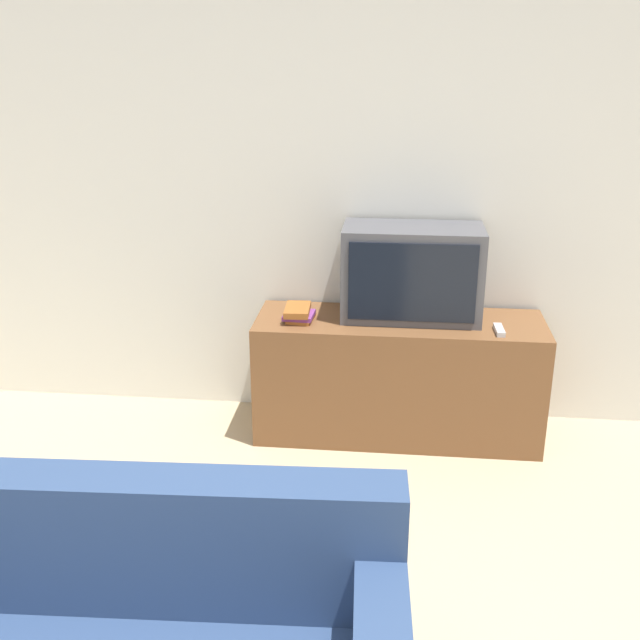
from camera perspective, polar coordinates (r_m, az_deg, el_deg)
wall_back at (r=3.93m, az=1.05°, el=10.75°), size 9.00×0.06×2.60m
tv_stand at (r=3.93m, az=5.95°, el=-4.36°), size 1.46×0.47×0.64m
television at (r=3.79m, az=7.01°, el=3.61°), size 0.70×0.36×0.47m
book_stack at (r=3.78m, az=-1.64°, el=0.52°), size 0.16×0.21×0.07m
remote_on_stand at (r=3.73m, az=13.50°, el=-0.74°), size 0.04×0.14×0.02m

